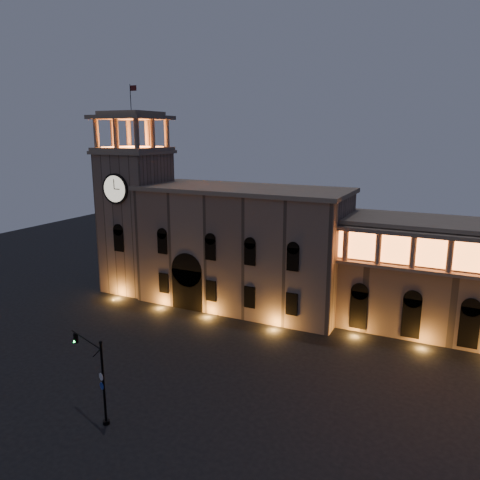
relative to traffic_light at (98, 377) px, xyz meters
The scene contains 4 objects.
ground 11.12m from the traffic_light, 86.47° to the left, with size 160.00×160.00×0.00m, color black.
government_building 32.58m from the traffic_light, 92.56° to the left, with size 30.80×12.80×17.60m.
clock_tower 37.97m from the traffic_light, 122.43° to the left, with size 9.80×9.80×32.40m.
traffic_light is the anchor object (origin of this frame).
Camera 1 is at (27.01, -38.44, 25.08)m, focal length 35.00 mm.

